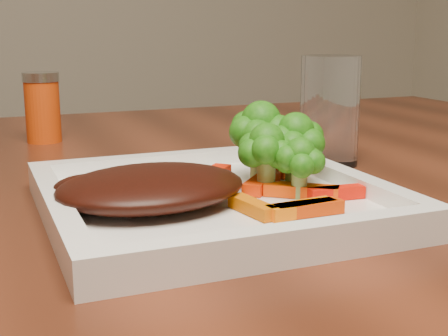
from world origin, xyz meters
name	(u,v)px	position (x,y,z in m)	size (l,w,h in m)	color
plate	(213,205)	(0.15, -0.06, 0.76)	(0.27, 0.27, 0.01)	white
steak	(152,187)	(0.09, -0.07, 0.78)	(0.15, 0.12, 0.03)	black
broccoli_0	(261,143)	(0.21, -0.02, 0.80)	(0.07, 0.07, 0.07)	#266F12
broccoli_1	(295,149)	(0.23, -0.05, 0.79)	(0.06, 0.06, 0.06)	#1E6C12
broccoli_2	(300,163)	(0.21, -0.09, 0.79)	(0.05, 0.05, 0.06)	#397213
broccoli_3	(266,157)	(0.19, -0.06, 0.79)	(0.06, 0.06, 0.06)	#2B5E0F
carrot_0	(308,208)	(0.20, -0.14, 0.77)	(0.05, 0.01, 0.01)	#CE3403
carrot_1	(336,193)	(0.24, -0.11, 0.77)	(0.05, 0.01, 0.01)	red
carrot_2	(253,207)	(0.16, -0.12, 0.77)	(0.05, 0.01, 0.01)	#D05D03
carrot_3	(296,169)	(0.25, -0.01, 0.77)	(0.05, 0.01, 0.01)	red
carrot_4	(211,176)	(0.16, -0.01, 0.77)	(0.06, 0.02, 0.01)	#FF2004
carrot_5	(301,191)	(0.22, -0.09, 0.77)	(0.06, 0.02, 0.01)	#FF4604
carrot_6	(262,182)	(0.20, -0.05, 0.77)	(0.06, 0.02, 0.01)	#FF3104
spice_shaker	(43,107)	(0.05, 0.32, 0.80)	(0.04, 0.04, 0.09)	#C73C0B
drinking_glass	(330,111)	(0.33, 0.06, 0.81)	(0.07, 0.07, 0.12)	white
carrot_7	(302,209)	(0.19, -0.13, 0.77)	(0.06, 0.02, 0.01)	#FF7104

